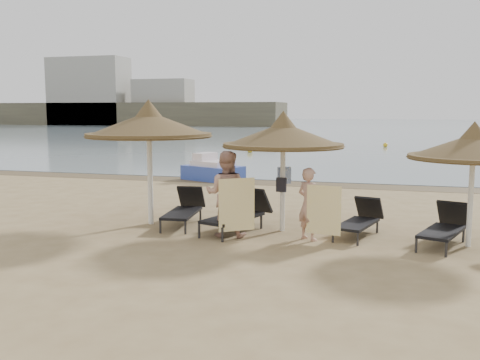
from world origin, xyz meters
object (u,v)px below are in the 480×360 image
object	(u,v)px
lounger_near_right	(361,219)
person_left	(226,187)
palapa_right	(474,147)
pedal_boat	(212,170)
lounger_far_left	(185,208)
palapa_left	(149,125)
lounger_far_right	(445,226)
person_right	(309,198)
palapa_center	(283,136)
lounger_near_left	(240,213)

from	to	relation	value
lounger_near_right	person_left	size ratio (longest dim) A/B	0.86
palapa_right	pedal_boat	bearing A→B (deg)	134.82
palapa_right	lounger_far_left	world-z (taller)	palapa_right
palapa_left	lounger_near_right	xyz separation A→B (m)	(5.03, 0.19, -2.06)
lounger_far_right	person_right	size ratio (longest dim) A/B	1.09
palapa_center	lounger_near_left	xyz separation A→B (m)	(-0.96, -0.24, -1.78)
lounger_near_left	lounger_far_right	world-z (taller)	lounger_near_left
palapa_center	person_left	bearing A→B (deg)	-141.83
person_left	lounger_far_left	bearing A→B (deg)	-40.15
lounger_far_right	person_right	distance (m)	2.88
person_right	lounger_near_left	bearing A→B (deg)	16.98
lounger_near_left	palapa_right	bearing A→B (deg)	16.55
palapa_center	lounger_near_right	distance (m)	2.55
palapa_right	lounger_near_left	distance (m)	5.18
palapa_left	lounger_near_left	size ratio (longest dim) A/B	1.40
palapa_right	lounger_near_left	bearing A→B (deg)	178.36
palapa_left	person_right	xyz separation A→B (m)	(3.97, -0.57, -1.51)
person_right	pedal_boat	xyz separation A→B (m)	(-5.16, 8.80, -0.51)
palapa_right	pedal_boat	xyz separation A→B (m)	(-8.41, 8.46, -1.64)
pedal_boat	palapa_left	bearing A→B (deg)	-58.52
person_left	person_right	world-z (taller)	person_left
person_left	person_right	size ratio (longest dim) A/B	1.21
palapa_center	pedal_boat	xyz separation A→B (m)	(-4.45, 8.09, -1.81)
person_left	lounger_near_left	bearing A→B (deg)	-108.27
lounger_far_right	pedal_boat	size ratio (longest dim) A/B	0.75
palapa_right	person_left	bearing A→B (deg)	-174.52
palapa_center	person_left	size ratio (longest dim) A/B	1.27
lounger_far_left	person_left	world-z (taller)	person_left
palapa_left	person_left	size ratio (longest dim) A/B	1.39
palapa_left	palapa_center	world-z (taller)	palapa_left
palapa_right	lounger_far_left	distance (m)	6.63
lounger_far_left	person_right	distance (m)	3.29
lounger_far_right	person_left	size ratio (longest dim) A/B	0.90
palapa_right	person_right	distance (m)	3.46
person_left	lounger_near_right	bearing A→B (deg)	-168.03
palapa_center	person_right	world-z (taller)	palapa_center
lounger_near_left	lounger_near_right	size ratio (longest dim) A/B	1.16
palapa_center	lounger_far_right	size ratio (longest dim) A/B	1.41
palapa_left	palapa_right	distance (m)	7.23
palapa_center	person_right	xyz separation A→B (m)	(0.71, -0.71, -1.29)
palapa_right	palapa_left	bearing A→B (deg)	178.09
person_left	pedal_boat	size ratio (longest dim) A/B	0.83
palapa_left	lounger_far_right	size ratio (longest dim) A/B	1.55
palapa_right	person_right	xyz separation A→B (m)	(-3.25, -0.33, -1.13)
palapa_right	person_left	distance (m)	5.17
person_right	pedal_boat	size ratio (longest dim) A/B	0.69
palapa_right	lounger_far_left	size ratio (longest dim) A/B	1.29
lounger_near_left	pedal_boat	distance (m)	9.03
palapa_right	lounger_far_left	bearing A→B (deg)	176.09
lounger_near_right	person_right	world-z (taller)	person_right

